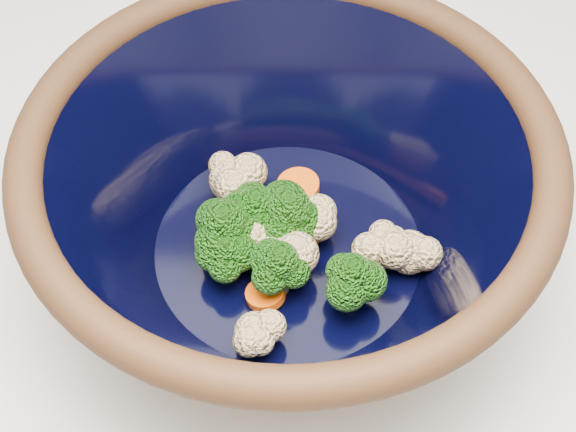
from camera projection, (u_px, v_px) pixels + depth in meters
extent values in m
cylinder|color=black|center=(288.00, 267.00, 0.57)|extent=(0.20, 0.20, 0.01)
torus|color=black|center=(288.00, 147.00, 0.47)|extent=(0.33, 0.33, 0.02)
cylinder|color=black|center=(288.00, 247.00, 0.55)|extent=(0.18, 0.18, 0.00)
cylinder|color=#608442|center=(256.00, 227.00, 0.55)|extent=(0.01, 0.01, 0.02)
ellipsoid|color=#1F6413|center=(255.00, 207.00, 0.53)|extent=(0.04, 0.04, 0.03)
cylinder|color=#608442|center=(227.00, 268.00, 0.53)|extent=(0.01, 0.01, 0.02)
ellipsoid|color=#1F6413|center=(225.00, 251.00, 0.51)|extent=(0.04, 0.04, 0.03)
cylinder|color=#608442|center=(350.00, 294.00, 0.52)|extent=(0.01, 0.01, 0.02)
ellipsoid|color=#1F6413|center=(352.00, 275.00, 0.50)|extent=(0.04, 0.04, 0.03)
cylinder|color=#608442|center=(289.00, 233.00, 0.54)|extent=(0.01, 0.01, 0.02)
ellipsoid|color=#1F6413|center=(289.00, 210.00, 0.52)|extent=(0.04, 0.04, 0.04)
cylinder|color=#608442|center=(280.00, 282.00, 0.52)|extent=(0.01, 0.01, 0.02)
ellipsoid|color=#1F6413|center=(279.00, 262.00, 0.50)|extent=(0.04, 0.04, 0.03)
cylinder|color=#608442|center=(226.00, 247.00, 0.54)|extent=(0.01, 0.01, 0.02)
ellipsoid|color=#1F6413|center=(223.00, 224.00, 0.52)|extent=(0.04, 0.04, 0.04)
cylinder|color=#608442|center=(286.00, 236.00, 0.54)|extent=(0.01, 0.01, 0.02)
ellipsoid|color=#1F6413|center=(286.00, 217.00, 0.53)|extent=(0.04, 0.04, 0.03)
sphere|color=beige|center=(236.00, 246.00, 0.53)|extent=(0.03, 0.03, 0.03)
sphere|color=beige|center=(291.00, 233.00, 0.54)|extent=(0.03, 0.03, 0.03)
sphere|color=beige|center=(279.00, 257.00, 0.52)|extent=(0.03, 0.03, 0.03)
sphere|color=beige|center=(255.00, 332.00, 0.49)|extent=(0.03, 0.03, 0.03)
sphere|color=beige|center=(240.00, 233.00, 0.54)|extent=(0.03, 0.03, 0.03)
sphere|color=beige|center=(232.00, 180.00, 0.56)|extent=(0.03, 0.03, 0.03)
sphere|color=beige|center=(293.00, 238.00, 0.54)|extent=(0.03, 0.03, 0.03)
sphere|color=beige|center=(409.00, 252.00, 0.53)|extent=(0.03, 0.03, 0.03)
sphere|color=beige|center=(289.00, 222.00, 0.55)|extent=(0.03, 0.03, 0.03)
sphere|color=beige|center=(303.00, 221.00, 0.54)|extent=(0.03, 0.03, 0.03)
sphere|color=beige|center=(380.00, 250.00, 0.53)|extent=(0.03, 0.03, 0.03)
cylinder|color=#D45009|center=(305.00, 231.00, 0.55)|extent=(0.03, 0.03, 0.01)
cylinder|color=#D45009|center=(298.00, 186.00, 0.58)|extent=(0.03, 0.03, 0.01)
cylinder|color=#D45009|center=(266.00, 213.00, 0.56)|extent=(0.03, 0.03, 0.01)
cylinder|color=#D45009|center=(287.00, 239.00, 0.55)|extent=(0.03, 0.03, 0.01)
cylinder|color=#D45009|center=(265.00, 294.00, 0.52)|extent=(0.03, 0.03, 0.01)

